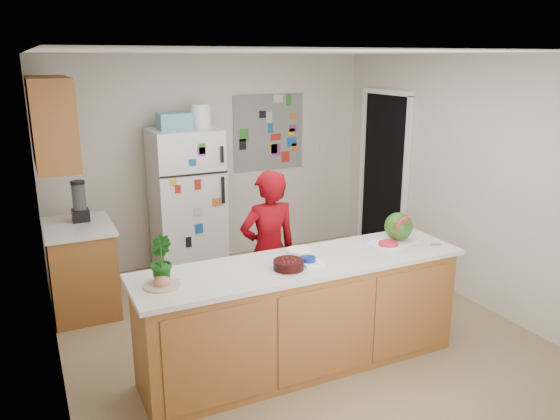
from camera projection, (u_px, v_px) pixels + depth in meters
name	position (u px, v px, depth m)	size (l,w,h in m)	color
floor	(295.00, 334.00, 5.05)	(4.00, 4.50, 0.02)	brown
wall_back	(212.00, 160.00, 6.67)	(4.00, 0.02, 2.50)	beige
wall_left	(45.00, 234.00, 3.88)	(0.02, 4.50, 2.50)	beige
wall_right	(472.00, 181.00, 5.54)	(0.02, 4.50, 2.50)	beige
ceiling	(298.00, 51.00, 4.37)	(4.00, 4.50, 0.02)	white
doorway	(384.00, 176.00, 6.85)	(0.03, 0.85, 2.04)	black
peninsula_base	(302.00, 317.00, 4.41)	(2.60, 0.62, 0.88)	brown
peninsula_top	(302.00, 264.00, 4.28)	(2.68, 0.70, 0.04)	silver
side_counter_base	(82.00, 270.00, 5.40)	(0.60, 0.80, 0.86)	brown
side_counter_top	(78.00, 227.00, 5.28)	(0.64, 0.84, 0.04)	silver
upper_cabinets	(52.00, 122.00, 4.91)	(0.35, 1.00, 0.80)	brown
refrigerator	(187.00, 203.00, 6.26)	(0.75, 0.70, 1.70)	silver
fridge_top_bin	(174.00, 121.00, 5.97)	(0.35, 0.28, 0.18)	#5999B2
photo_collage	(269.00, 132.00, 6.88)	(0.95, 0.01, 0.95)	slate
person	(269.00, 251.00, 4.97)	(0.55, 0.36, 1.52)	#6A030A
blender_appliance	(79.00, 202.00, 5.35)	(0.13, 0.13, 0.38)	black
cutting_board	(394.00, 242.00, 4.71)	(0.37, 0.28, 0.01)	silver
watermelon	(399.00, 226.00, 4.72)	(0.24, 0.24, 0.24)	#205311
watermelon_slice	(388.00, 243.00, 4.62)	(0.16, 0.16, 0.02)	red
cherry_bowl	(288.00, 265.00, 4.12)	(0.23, 0.23, 0.07)	black
white_bowl	(299.00, 253.00, 4.38)	(0.21, 0.21, 0.06)	white
cobalt_bowl	(308.00, 260.00, 4.23)	(0.12, 0.12, 0.05)	navy
plate	(162.00, 285.00, 3.81)	(0.26, 0.26, 0.02)	beige
paper_towel	(313.00, 263.00, 4.21)	(0.16, 0.14, 0.02)	white
keys	(436.00, 245.00, 4.63)	(0.08, 0.04, 0.01)	gray
potted_plant	(160.00, 260.00, 3.82)	(0.19, 0.15, 0.34)	#0A3C0D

